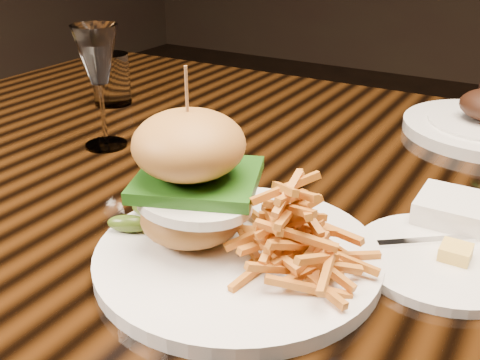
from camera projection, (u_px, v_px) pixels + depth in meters
The scene contains 6 objects.
dining_table at pixel (337, 234), 0.75m from camera, with size 1.60×0.90×0.75m.
burger_plate at pixel (236, 215), 0.53m from camera, with size 0.28×0.28×0.19m.
side_saucer at pixel (442, 259), 0.55m from camera, with size 0.17×0.17×0.02m.
ramekin at pixel (452, 212), 0.61m from camera, with size 0.07×0.07×0.03m, color white.
wine_glass at pixel (97, 59), 0.78m from camera, with size 0.07×0.07×0.18m.
water_tumbler at pixel (111, 79), 1.00m from camera, with size 0.07×0.07×0.09m, color white.
Camera 1 is at (0.22, -0.63, 1.06)m, focal length 42.00 mm.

